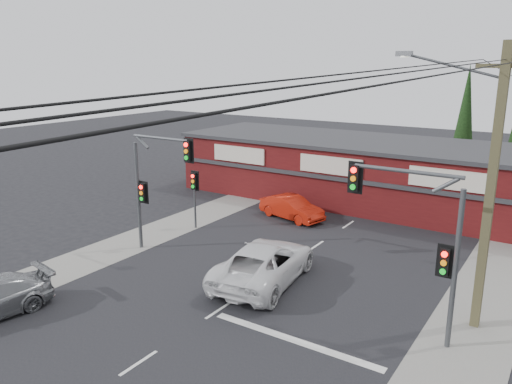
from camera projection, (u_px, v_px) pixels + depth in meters
The scene contains 15 objects.
ground at pixel (237, 298), 20.28m from camera, with size 120.00×120.00×0.00m, color black.
road_strip at pixel (296, 259), 24.33m from camera, with size 14.00×70.00×0.01m, color black.
verge_left at pixel (167, 228), 28.84m from camera, with size 3.00×70.00×0.02m, color gray.
verge_right at pixel (484, 304), 19.81m from camera, with size 3.00×70.00×0.02m, color gray.
stop_line at pixel (294, 340), 17.21m from camera, with size 6.50×0.35×0.01m, color silver.
white_suv at pixel (264, 263), 21.66m from camera, with size 2.88×6.26×1.74m, color white.
red_sedan at pixel (292, 208), 30.48m from camera, with size 1.49×4.28×1.41m, color #B61B0B.
lane_dashes at pixel (297, 258), 24.39m from camera, with size 0.12×47.77×0.01m.
shop_building at pixel (369, 171), 34.02m from camera, with size 27.30×8.40×4.22m.
conifer_near at pixel (465, 116), 36.46m from camera, with size 1.80×1.80×9.25m.
traffic_mast_left at pixel (153, 176), 24.33m from camera, with size 3.77×0.27×5.97m.
traffic_mast_right at pixel (423, 230), 16.46m from camera, with size 3.96×0.27×5.97m.
pedestal_signal at pixel (195, 188), 28.36m from camera, with size 0.55×0.27×3.38m.
utility_pole at pixel (487, 181), 16.90m from camera, with size 4.38×0.59×10.00m.
power_lines at pixel (470, 74), 11.51m from camera, with size 2.01×29.00×1.22m.
Camera 1 is at (10.83, -15.07, 9.30)m, focal length 35.00 mm.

